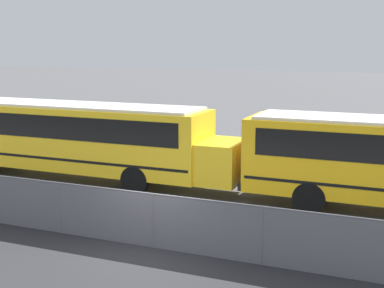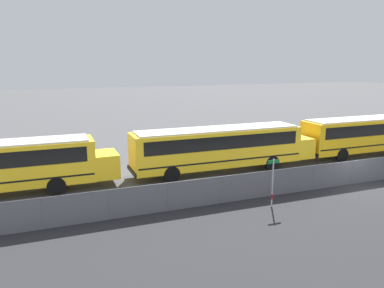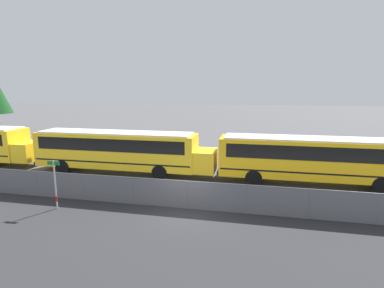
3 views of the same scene
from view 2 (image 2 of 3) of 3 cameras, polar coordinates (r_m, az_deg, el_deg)
name	(u,v)px [view 2 (image 2 of 3)]	position (r m, az deg, el deg)	size (l,w,h in m)	color
ground_plane	(351,184)	(25.77, 23.02, -5.67)	(200.00, 200.00, 0.00)	#4C4C4F
fence	(352,172)	(25.55, 23.17, -3.98)	(96.61, 0.07, 1.54)	#9EA0A5
school_bus_2	(222,145)	(26.07, 4.54, -0.23)	(13.59, 2.47, 3.12)	yellow
school_bus_3	(372,132)	(34.34, 25.74, 1.63)	(13.59, 2.47, 3.12)	yellow
street_sign	(273,181)	(20.19, 12.18, -5.60)	(0.70, 0.09, 2.63)	#B7B7BC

